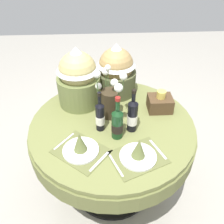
{
  "coord_description": "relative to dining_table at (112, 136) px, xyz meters",
  "views": [
    {
      "loc": [
        -0.08,
        -1.38,
        1.96
      ],
      "look_at": [
        0.0,
        0.03,
        0.85
      ],
      "focal_mm": 38.5,
      "sensor_mm": 36.0,
      "label": 1
    }
  ],
  "objects": [
    {
      "name": "gift_tub_back_left",
      "position": [
        -0.25,
        0.29,
        0.39
      ],
      "size": [
        0.35,
        0.35,
        0.49
      ],
      "color": "olive",
      "rests_on": "dining_table"
    },
    {
      "name": "wine_bottle_centre",
      "position": [
        0.14,
        -0.08,
        0.27
      ],
      "size": [
        0.07,
        0.07,
        0.34
      ],
      "color": "black",
      "rests_on": "dining_table"
    },
    {
      "name": "gift_tub_back_centre",
      "position": [
        0.06,
        0.43,
        0.37
      ],
      "size": [
        0.34,
        0.34,
        0.45
      ],
      "color": "#474C2D",
      "rests_on": "dining_table"
    },
    {
      "name": "place_setting_right",
      "position": [
        0.15,
        -0.36,
        0.18
      ],
      "size": [
        0.41,
        0.37,
        0.16
      ],
      "color": "brown",
      "rests_on": "dining_table"
    },
    {
      "name": "dining_table",
      "position": [
        0.0,
        0.0,
        0.0
      ],
      "size": [
        1.27,
        1.27,
        0.77
      ],
      "color": "olive",
      "rests_on": "ground"
    },
    {
      "name": "place_setting_left",
      "position": [
        -0.22,
        -0.28,
        0.18
      ],
      "size": [
        0.43,
        0.42,
        0.16
      ],
      "color": "brown",
      "rests_on": "dining_table"
    },
    {
      "name": "wine_bottle_left",
      "position": [
        -0.09,
        -0.06,
        0.25
      ],
      "size": [
        0.07,
        0.07,
        0.32
      ],
      "color": "black",
      "rests_on": "dining_table"
    },
    {
      "name": "woven_basket_side_right",
      "position": [
        0.39,
        0.15,
        0.2
      ],
      "size": [
        0.19,
        0.16,
        0.18
      ],
      "color": "#47331E",
      "rests_on": "dining_table"
    },
    {
      "name": "wine_bottle_right",
      "position": [
        0.03,
        -0.15,
        0.26
      ],
      "size": [
        0.08,
        0.08,
        0.34
      ],
      "color": "#143819",
      "rests_on": "dining_table"
    },
    {
      "name": "ground",
      "position": [
        0.0,
        0.0,
        -0.63
      ],
      "size": [
        8.0,
        8.0,
        0.0
      ],
      "primitive_type": "plane",
      "color": "#9E998E"
    },
    {
      "name": "flower_vase",
      "position": [
        -0.01,
        0.09,
        0.3
      ],
      "size": [
        0.24,
        0.25,
        0.41
      ],
      "color": "#332819",
      "rests_on": "dining_table"
    }
  ]
}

